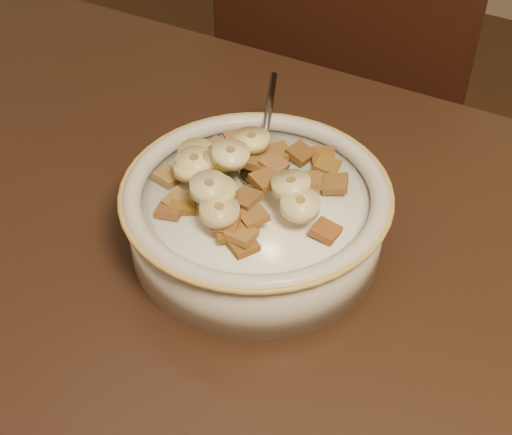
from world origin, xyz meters
The scene contains 47 objects.
table centered at (0.00, 0.00, 0.73)m, with size 1.40×0.90×0.04m, color black.
chair centered at (-0.14, 0.49, 0.49)m, with size 0.44×0.44×0.99m, color black.
cereal_bowl centered at (0.05, 0.15, 0.78)m, with size 0.21×0.21×0.05m, color beige.
milk centered at (0.05, 0.15, 0.80)m, with size 0.18×0.18×0.00m, color white.
spoon centered at (0.04, 0.18, 0.81)m, with size 0.04×0.05×0.01m, color gray.
cereal_square_0 centered at (0.01, 0.20, 0.81)m, with size 0.02×0.02×0.01m, color brown.
cereal_square_1 centered at (0.07, 0.12, 0.82)m, with size 0.02×0.02×0.01m, color brown.
cereal_square_2 centered at (0.07, 0.10, 0.81)m, with size 0.02×0.02×0.01m, color brown.
cereal_square_3 centered at (0.00, 0.11, 0.81)m, with size 0.02×0.02×0.01m, color olive.
cereal_square_4 centered at (0.00, 0.14, 0.81)m, with size 0.02×0.02×0.01m, color brown.
cereal_square_5 centered at (0.02, 0.14, 0.82)m, with size 0.02×0.02×0.01m, color brown.
cereal_square_6 centered at (0.10, 0.19, 0.81)m, with size 0.02×0.02×0.01m, color brown.
cereal_square_7 centered at (0.01, 0.14, 0.82)m, with size 0.02×0.02×0.01m, color brown.
cereal_square_8 centered at (0.06, 0.22, 0.81)m, with size 0.02×0.02×0.01m, color brown.
cereal_square_9 centered at (0.08, 0.18, 0.82)m, with size 0.02×0.02×0.01m, color brown.
cereal_square_10 centered at (0.00, 0.20, 0.81)m, with size 0.02×0.02×0.01m, color brown.
cereal_square_11 centered at (0.04, 0.11, 0.81)m, with size 0.02×0.02×0.01m, color olive.
cereal_square_12 centered at (-0.01, 0.19, 0.81)m, with size 0.02×0.02×0.01m, color brown.
cereal_square_13 centered at (0.00, 0.10, 0.81)m, with size 0.02×0.02×0.01m, color #925932.
cereal_square_14 centered at (0.08, 0.22, 0.81)m, with size 0.02×0.02×0.01m, color brown.
cereal_square_15 centered at (0.06, 0.10, 0.81)m, with size 0.02×0.02×0.01m, color brown.
cereal_square_16 centered at (0.06, 0.15, 0.82)m, with size 0.02×0.02×0.01m, color brown.
cereal_square_17 centered at (0.09, 0.20, 0.81)m, with size 0.02×0.02×0.01m, color olive.
cereal_square_18 centered at (0.05, 0.10, 0.81)m, with size 0.02×0.02×0.01m, color brown.
cereal_square_19 centered at (-0.02, 0.13, 0.81)m, with size 0.02×0.02×0.01m, color #9D6D38.
cereal_square_20 centered at (0.04, 0.17, 0.82)m, with size 0.02×0.02×0.01m, color brown.
cereal_square_21 centered at (0.12, 0.14, 0.81)m, with size 0.02×0.02×0.01m, color brown.
cereal_square_22 centered at (0.04, 0.18, 0.82)m, with size 0.02×0.02×0.01m, color brown.
cereal_square_23 centered at (0.04, 0.21, 0.81)m, with size 0.02×0.02×0.01m, color brown.
cereal_square_24 centered at (0.01, 0.11, 0.81)m, with size 0.02×0.02×0.01m, color brown.
cereal_square_25 centered at (0.06, 0.13, 0.82)m, with size 0.02×0.02×0.01m, color brown.
cereal_square_26 centered at (0.07, 0.10, 0.81)m, with size 0.02×0.02×0.01m, color brown.
cereal_square_27 centered at (0.01, 0.17, 0.82)m, with size 0.02×0.02×0.01m, color brown.
cereal_square_28 centered at (0.05, 0.18, 0.82)m, with size 0.02×0.02×0.01m, color #9A652F.
cereal_square_29 centered at (-0.01, 0.16, 0.81)m, with size 0.02×0.02×0.01m, color brown.
cereal_square_30 centered at (0.09, 0.21, 0.81)m, with size 0.02×0.02×0.01m, color olive.
banana_slice_0 centered at (0.05, 0.10, 0.82)m, with size 0.03×0.03×0.01m, color #D5BC78.
banana_slice_1 centered at (0.00, 0.14, 0.82)m, with size 0.03×0.03×0.01m, color #FAE19C.
banana_slice_2 centered at (0.03, 0.12, 0.83)m, with size 0.03×0.03×0.01m, color beige.
banana_slice_3 centered at (0.01, 0.16, 0.83)m, with size 0.03×0.03×0.01m, color #DDCD87.
banana_slice_4 centered at (0.10, 0.14, 0.83)m, with size 0.03×0.03×0.01m, color beige.
banana_slice_5 centered at (0.03, 0.19, 0.83)m, with size 0.03×0.03×0.01m, color #F7D684.
banana_slice_6 centered at (0.03, 0.12, 0.83)m, with size 0.03×0.03×0.01m, color #CDC46A.
banana_slice_7 centered at (-0.01, 0.16, 0.82)m, with size 0.03×0.03×0.01m, color #D1C168.
banana_slice_8 centered at (0.03, 0.15, 0.84)m, with size 0.03×0.03×0.01m, color #F9E095.
banana_slice_9 centered at (0.00, 0.14, 0.82)m, with size 0.03×0.03×0.01m, color #F4D07A.
banana_slice_10 centered at (0.08, 0.15, 0.83)m, with size 0.03×0.03×0.01m, color #FFEA96.
Camera 1 is at (0.28, -0.23, 1.19)m, focal length 50.00 mm.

